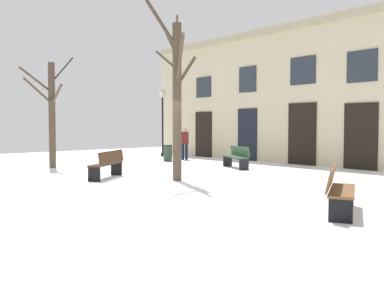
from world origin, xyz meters
TOP-DOWN VIEW (x-y plane):
  - ground_plane at (0.00, 0.00)m, footprint 31.45×31.45m
  - building_facade at (0.02, 8.06)m, footprint 19.66×0.60m
  - tree_foreground at (0.55, 0.44)m, footprint 1.99×1.91m
  - tree_near_facade at (-5.92, -0.82)m, footprint 1.59×2.23m
  - streetlamp at (-7.74, 6.32)m, footprint 0.30×0.30m
  - litter_bin at (-5.09, 4.56)m, footprint 0.44×0.44m
  - bench_back_to_back_left at (-1.39, -0.90)m, footprint 1.44×1.77m
  - bench_facing_shops at (6.46, -0.27)m, footprint 1.30×1.91m
  - bench_by_litter_bin at (-0.76, 4.68)m, footprint 1.75×1.08m
  - person_near_bench at (-5.19, 5.72)m, footprint 0.43×0.42m

SIDE VIEW (x-z plane):
  - ground_plane at x=0.00m, z-range 0.00..0.00m
  - litter_bin at x=-5.09m, z-range 0.00..0.79m
  - bench_by_litter_bin at x=-0.76m, z-range 0.02..0.91m
  - bench_facing_shops at x=6.46m, z-range 0.01..0.95m
  - bench_back_to_back_left at x=-1.39m, z-range 0.03..0.94m
  - person_near_bench at x=-5.19m, z-range 0.09..1.75m
  - streetlamp at x=-7.74m, z-range 0.42..4.11m
  - tree_near_facade at x=-5.92m, z-range -0.01..4.60m
  - tree_foreground at x=0.55m, z-range -0.05..5.56m
  - building_facade at x=0.02m, z-range 0.04..6.39m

